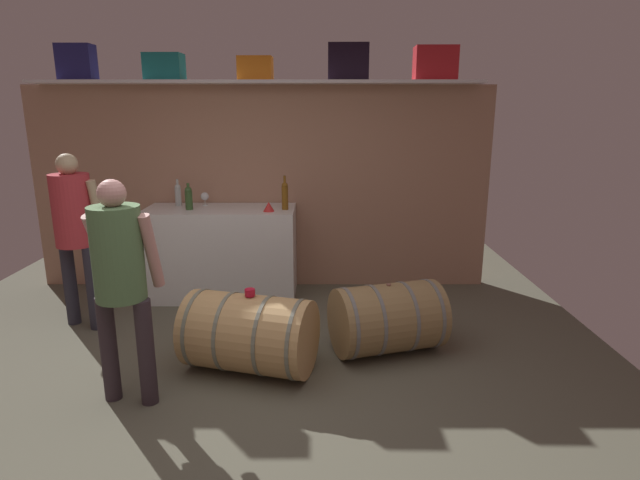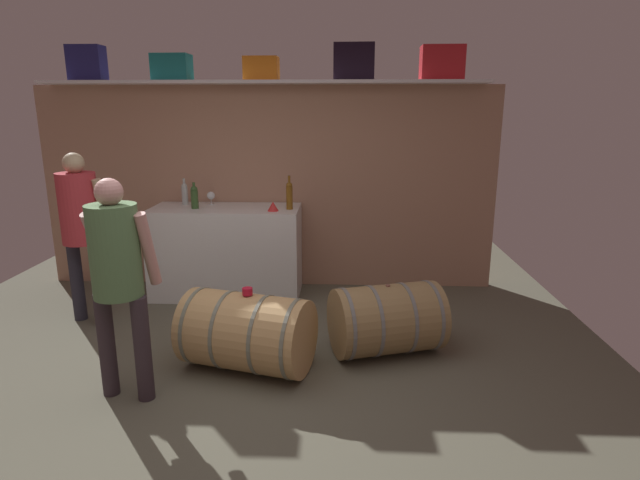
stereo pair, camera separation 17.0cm
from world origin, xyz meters
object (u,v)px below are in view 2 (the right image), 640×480
at_px(toolcase_red, 442,63).
at_px(tasting_cup, 247,291).
at_px(winemaker_pouring, 81,221).
at_px(wine_bottle_green, 194,197).
at_px(toolcase_navy, 87,63).
at_px(wine_bottle_amber, 289,195).
at_px(wine_glass, 211,196).
at_px(toolcase_black, 354,62).
at_px(toolcase_teal, 172,67).
at_px(toolcase_orange, 261,69).
at_px(work_cabinet, 227,251).
at_px(wine_bottle_clear, 185,193).
at_px(visitor_tasting, 117,267).
at_px(wine_barrel_near, 247,332).
at_px(wine_barrel_far, 387,319).
at_px(red_funnel, 273,206).

distance_m(toolcase_red, tasting_cup, 3.02).
bearing_deg(winemaker_pouring, wine_bottle_green, 65.54).
relative_size(toolcase_navy, winemaker_pouring, 0.22).
height_order(wine_bottle_amber, tasting_cup, wine_bottle_amber).
bearing_deg(winemaker_pouring, wine_glass, 70.14).
bearing_deg(toolcase_black, toolcase_teal, -178.44).
bearing_deg(toolcase_orange, work_cabinet, -146.53).
bearing_deg(wine_bottle_clear, visitor_tasting, -84.65).
xyz_separation_m(toolcase_teal, winemaker_pouring, (-0.58, -1.02, -1.36)).
bearing_deg(work_cabinet, toolcase_navy, 170.30).
xyz_separation_m(work_cabinet, wine_glass, (-0.19, 0.18, 0.55)).
xyz_separation_m(toolcase_navy, wine_barrel_near, (1.89, -1.84, -2.06)).
distance_m(toolcase_navy, visitor_tasting, 2.91).
xyz_separation_m(toolcase_navy, tasting_cup, (1.90, -1.84, -1.74)).
xyz_separation_m(toolcase_black, wine_barrel_far, (0.26, -1.53, -2.08)).
relative_size(wine_barrel_near, winemaker_pouring, 0.68).
height_order(toolcase_teal, toolcase_black, toolcase_black).
relative_size(toolcase_teal, red_funnel, 3.33).
height_order(toolcase_black, wine_bottle_amber, toolcase_black).
xyz_separation_m(wine_glass, tasting_cup, (0.69, -1.79, -0.41)).
height_order(wine_bottle_clear, wine_bottle_amber, wine_bottle_amber).
height_order(toolcase_orange, wine_bottle_amber, toolcase_orange).
bearing_deg(toolcase_black, wine_bottle_clear, -175.72).
relative_size(toolcase_teal, wine_glass, 2.70).
distance_m(toolcase_black, wine_barrel_near, 2.88).
height_order(toolcase_black, tasting_cup, toolcase_black).
relative_size(toolcase_orange, wine_barrel_far, 0.35).
height_order(toolcase_red, winemaker_pouring, toolcase_red).
distance_m(toolcase_red, red_funnel, 2.18).
height_order(toolcase_orange, winemaker_pouring, toolcase_orange).
xyz_separation_m(toolcase_orange, toolcase_red, (1.78, 0.00, 0.05)).
xyz_separation_m(wine_bottle_clear, wine_bottle_amber, (1.12, -0.21, 0.03)).
height_order(toolcase_navy, toolcase_orange, toolcase_navy).
height_order(wine_bottle_green, red_funnel, wine_bottle_green).
bearing_deg(wine_bottle_green, wine_bottle_clear, 127.56).
distance_m(toolcase_black, wine_bottle_amber, 1.46).
height_order(toolcase_navy, toolcase_teal, toolcase_navy).
height_order(wine_bottle_clear, tasting_cup, wine_bottle_clear).
bearing_deg(toolcase_orange, wine_bottle_green, -155.03).
relative_size(wine_bottle_clear, wine_bottle_green, 1.04).
bearing_deg(wine_bottle_green, wine_barrel_far, -33.75).
relative_size(toolcase_teal, wine_bottle_amber, 1.08).
bearing_deg(toolcase_teal, toolcase_black, 1.05).
height_order(toolcase_orange, wine_barrel_far, toolcase_orange).
height_order(wine_bottle_amber, visitor_tasting, visitor_tasting).
relative_size(toolcase_navy, visitor_tasting, 0.23).
relative_size(toolcase_black, winemaker_pouring, 0.26).
height_order(work_cabinet, wine_barrel_far, work_cabinet).
xyz_separation_m(wine_bottle_amber, wine_barrel_near, (-0.17, -1.55, -0.78)).
xyz_separation_m(toolcase_black, work_cabinet, (-1.30, -0.24, -1.89)).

